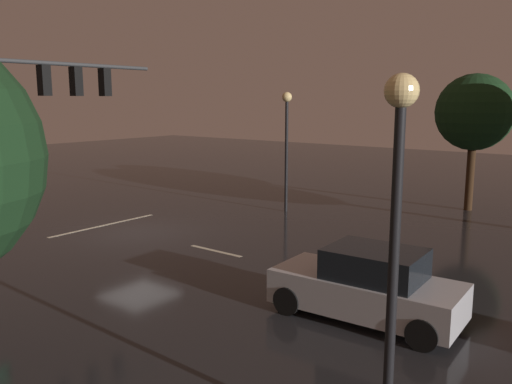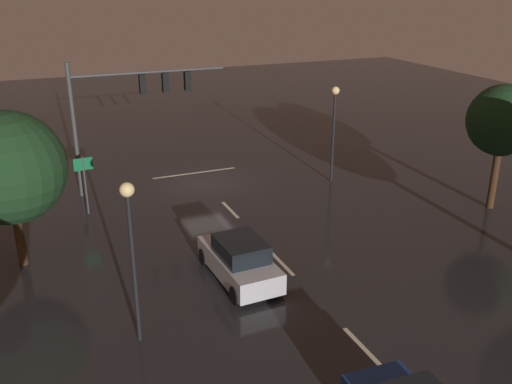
# 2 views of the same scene
# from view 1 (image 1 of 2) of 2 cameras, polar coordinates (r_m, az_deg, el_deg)

# --- Properties ---
(ground_plane) EXTENTS (80.00, 80.00, 0.00)m
(ground_plane) POSITION_cam_1_polar(r_m,az_deg,el_deg) (20.77, -12.63, -4.32)
(ground_plane) COLOR #232326
(traffic_signal_assembly) EXTENTS (8.12, 0.47, 6.94)m
(traffic_signal_assembly) POSITION_cam_1_polar(r_m,az_deg,el_deg) (18.81, -23.59, 8.85)
(traffic_signal_assembly) COLOR #383A3D
(traffic_signal_assembly) RESTS_ON ground_plane
(lane_dash_far) EXTENTS (0.16, 2.20, 0.01)m
(lane_dash_far) POSITION_cam_1_polar(r_m,az_deg,el_deg) (17.96, -4.36, -6.33)
(lane_dash_far) COLOR beige
(lane_dash_far) RESTS_ON ground_plane
(lane_dash_mid) EXTENTS (0.16, 2.20, 0.01)m
(lane_dash_mid) POSITION_cam_1_polar(r_m,az_deg,el_deg) (14.83, 13.45, -10.15)
(lane_dash_mid) COLOR beige
(lane_dash_mid) RESTS_ON ground_plane
(stop_bar) EXTENTS (5.00, 0.16, 0.01)m
(stop_bar) POSITION_cam_1_polar(r_m,az_deg,el_deg) (22.34, -16.01, -3.45)
(stop_bar) COLOR beige
(stop_bar) RESTS_ON ground_plane
(car_approaching) EXTENTS (2.07, 4.44, 1.70)m
(car_approaching) POSITION_cam_1_polar(r_m,az_deg,el_deg) (12.63, 11.94, -9.86)
(car_approaching) COLOR #B7B7BC
(car_approaching) RESTS_ON ground_plane
(street_lamp_left_kerb) EXTENTS (0.44, 0.44, 5.35)m
(street_lamp_left_kerb) POSITION_cam_1_polar(r_m,az_deg,el_deg) (23.67, 3.31, 6.74)
(street_lamp_left_kerb) COLOR black
(street_lamp_left_kerb) RESTS_ON ground_plane
(street_lamp_right_kerb) EXTENTS (0.44, 0.44, 5.35)m
(street_lamp_right_kerb) POSITION_cam_1_polar(r_m,az_deg,el_deg) (7.08, 14.87, -1.05)
(street_lamp_right_kerb) COLOR black
(street_lamp_right_kerb) RESTS_ON ground_plane
(tree_left_far) EXTENTS (3.43, 3.43, 6.18)m
(tree_left_far) POSITION_cam_1_polar(r_m,az_deg,el_deg) (25.85, 22.45, 7.88)
(tree_left_far) COLOR #382314
(tree_left_far) RESTS_ON ground_plane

